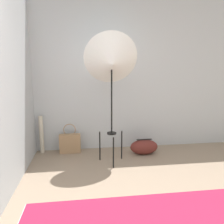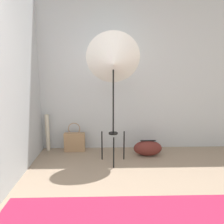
{
  "view_description": "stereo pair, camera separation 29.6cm",
  "coord_description": "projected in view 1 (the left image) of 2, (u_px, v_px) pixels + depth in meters",
  "views": [
    {
      "loc": [
        -0.43,
        -1.21,
        1.42
      ],
      "look_at": [
        -0.06,
        1.67,
        0.83
      ],
      "focal_mm": 35.0,
      "sensor_mm": 36.0,
      "label": 1
    },
    {
      "loc": [
        -0.14,
        -1.23,
        1.42
      ],
      "look_at": [
        -0.06,
        1.67,
        0.83
      ],
      "focal_mm": 35.0,
      "sensor_mm": 36.0,
      "label": 2
    }
  ],
  "objects": [
    {
      "name": "tote_bag",
      "position": [
        70.0,
        143.0,
        3.69
      ],
      "size": [
        0.35,
        0.11,
        0.51
      ],
      "color": "#9E7A56",
      "rests_on": "ground_plane"
    },
    {
      "name": "wall_back",
      "position": [
        109.0,
        75.0,
        3.73
      ],
      "size": [
        8.0,
        0.05,
        2.6
      ],
      "color": "#B7BCC1",
      "rests_on": "ground_plane"
    },
    {
      "name": "duffel_bag",
      "position": [
        144.0,
        147.0,
        3.64
      ],
      "size": [
        0.46,
        0.25,
        0.26
      ],
      "color": "#5B231E",
      "rests_on": "ground_plane"
    },
    {
      "name": "photo_umbrella",
      "position": [
        112.0,
        62.0,
        3.06
      ],
      "size": [
        0.78,
        0.53,
        1.92
      ],
      "color": "black",
      "rests_on": "ground_plane"
    },
    {
      "name": "paper_roll",
      "position": [
        41.0,
        135.0,
        3.66
      ],
      "size": [
        0.07,
        0.07,
        0.64
      ],
      "color": "beige",
      "rests_on": "ground_plane"
    }
  ]
}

